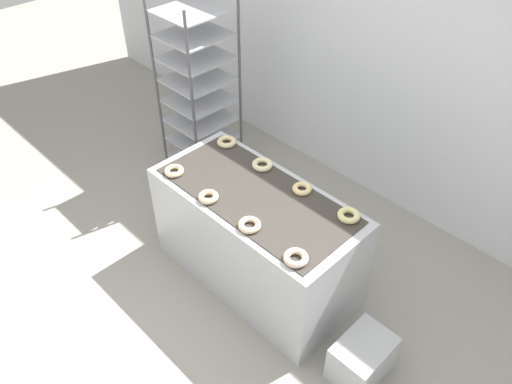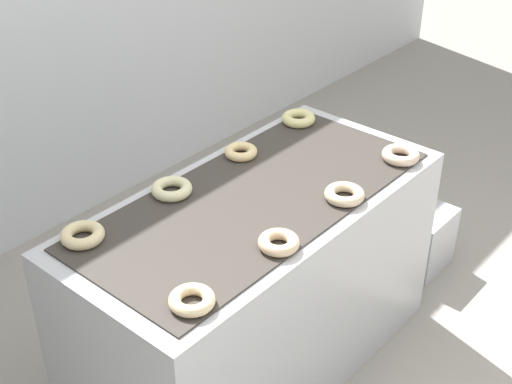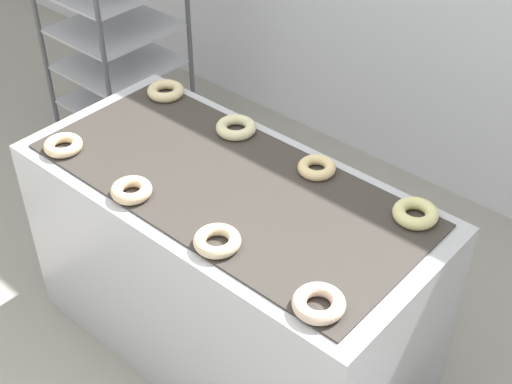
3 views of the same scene
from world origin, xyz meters
name	(u,v)px [view 3 (image 3 of 3)]	position (x,y,z in m)	size (l,w,h in m)	color
fryer_machine	(230,270)	(0.00, 0.61, 0.42)	(1.51, 0.71, 0.83)	#B7BABF
baking_rack_cart	(112,9)	(-1.33, 1.22, 0.86)	(0.52, 0.55, 1.70)	#4C4C51
donut_near_left	(63,145)	(-0.57, 0.36, 0.85)	(0.14, 0.14, 0.04)	beige
donut_near_midleft	(131,190)	(-0.19, 0.35, 0.85)	(0.14, 0.14, 0.04)	beige
donut_near_midright	(217,241)	(0.20, 0.36, 0.85)	(0.15, 0.15, 0.04)	beige
donut_near_right	(319,303)	(0.58, 0.35, 0.85)	(0.15, 0.15, 0.04)	beige
donut_far_left	(166,91)	(-0.58, 0.87, 0.85)	(0.15, 0.15, 0.04)	beige
donut_far_midleft	(236,127)	(-0.18, 0.85, 0.85)	(0.15, 0.15, 0.04)	beige
donut_far_midright	(317,168)	(0.19, 0.85, 0.85)	(0.13, 0.13, 0.04)	beige
donut_far_right	(415,213)	(0.58, 0.86, 0.85)	(0.15, 0.15, 0.04)	beige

